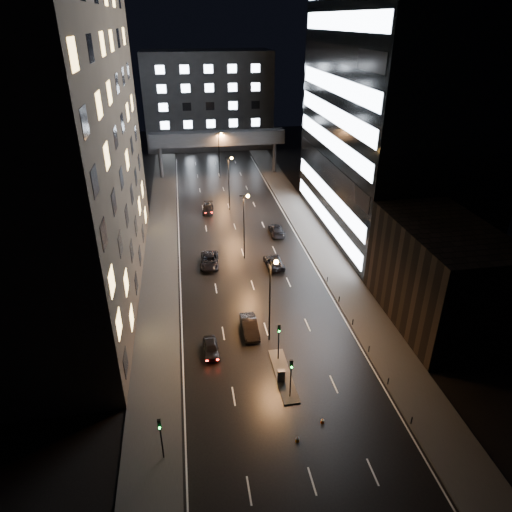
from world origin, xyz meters
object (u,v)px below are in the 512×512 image
Objects in this scene: car_toward_b at (276,230)px; utility_cabinet at (281,376)px; car_toward_a at (274,262)px; car_away_a at (211,348)px; car_away_c at (210,261)px; car_away_d at (208,209)px; car_away_b at (250,327)px.

utility_cabinet is (-6.60, -34.52, 0.05)m from car_toward_b.
utility_cabinet is (-3.98, -23.67, 0.11)m from car_toward_a.
car_toward_b is (13.14, 28.90, 0.10)m from car_away_a.
car_toward_b is (11.84, 9.07, -0.01)m from car_away_c.
car_away_c is at bearing 111.41° from utility_cabinet.
car_away_d is at bearing 104.74° from utility_cabinet.
car_away_b reaches higher than car_away_a.
utility_cabinet is at bearing -42.83° from car_away_a.
car_away_d reaches higher than car_away_a.
car_toward_a is at bearing -5.89° from car_away_c.
car_toward_b is at bearing -106.19° from car_toward_a.
car_away_c is 9.39m from car_toward_a.
car_away_b is 27.34m from car_toward_b.
car_away_a is 0.80× the size of car_away_b.
car_away_c reaches higher than car_away_a.
car_toward_a is at bearing 90.23° from utility_cabinet.
car_away_d is (2.52, 40.67, 0.03)m from car_away_a.
car_away_c is at bearing -86.94° from car_away_d.
car_away_c is at bearing 84.11° from car_away_a.
car_toward_b is at bearing -41.53° from car_away_d.
car_away_c is 1.06× the size of car_toward_b.
car_away_b reaches higher than utility_cabinet.
car_toward_a is 24.01m from utility_cabinet.
car_toward_a reaches higher than car_away_d.
car_toward_b is 35.15m from utility_cabinet.
car_away_d is (1.22, 20.84, -0.08)m from car_away_c.
car_toward_b is at bearing 63.40° from car_away_a.
utility_cabinet is at bearing -78.21° from car_away_b.
car_away_c is 4.18× the size of utility_cabinet.
car_toward_b is (2.62, 10.85, 0.06)m from car_toward_a.
utility_cabinet is (1.88, -8.53, 0.01)m from car_away_b.
car_away_a is 0.70× the size of car_away_c.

